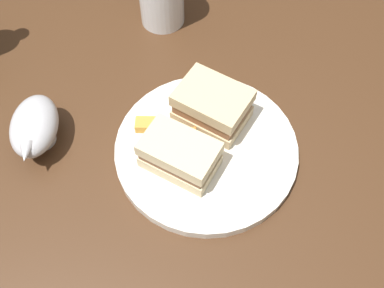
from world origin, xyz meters
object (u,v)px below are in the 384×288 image
Objects in this scene: sandwich_half_left at (212,106)px; sandwich_half_right at (177,155)px; gravy_boat at (34,127)px; plate at (206,149)px.

sandwich_half_right is at bearing 48.20° from sandwich_half_left.
sandwich_half_left is at bearing 176.86° from gravy_boat.
gravy_boat is at bearing -14.59° from plate.
sandwich_half_right is at bearing 156.22° from gravy_boat.
sandwich_half_right is (0.07, 0.08, -0.00)m from sandwich_half_left.
sandwich_half_left is at bearing -110.15° from plate.
gravy_boat is (0.27, -0.01, -0.01)m from sandwich_half_left.
sandwich_half_left is at bearing -131.80° from sandwich_half_right.
gravy_boat is (0.20, -0.09, -0.00)m from sandwich_half_right.
plate is at bearing 69.85° from sandwich_half_left.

